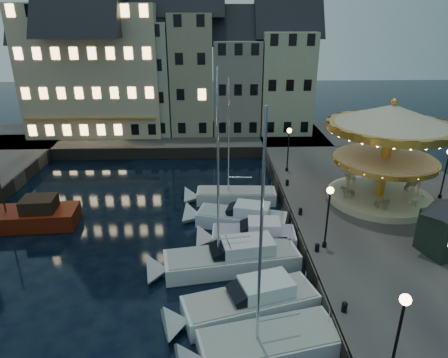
{
  "coord_description": "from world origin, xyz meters",
  "views": [
    {
      "loc": [
        0.09,
        -20.75,
        15.0
      ],
      "look_at": [
        1.0,
        8.0,
        3.2
      ],
      "focal_mm": 32.0,
      "sensor_mm": 36.0,
      "label": 1
    }
  ],
  "objects_px": {
    "streetlamp_d": "(447,167)",
    "motorboat_b": "(243,305)",
    "streetlamp_a": "(400,326)",
    "red_fishing_boat": "(24,218)",
    "bollard_d": "(287,182)",
    "bollard_c": "(300,211)",
    "motorboat_f": "(229,196)",
    "carousel": "(389,135)",
    "streetlamp_b": "(328,209)",
    "bollard_a": "(345,306)",
    "bollard_b": "(317,247)",
    "motorboat_c": "(226,260)",
    "motorboat_e": "(236,218)",
    "ticket_kiosk": "(448,217)",
    "motorboat_d": "(247,237)",
    "motorboat_a": "(258,347)",
    "streetlamp_c": "(289,144)"
  },
  "relations": [
    {
      "from": "streetlamp_a",
      "to": "streetlamp_b",
      "type": "bearing_deg",
      "value": 90.0
    },
    {
      "from": "streetlamp_a",
      "to": "carousel",
      "type": "xyz_separation_m",
      "value": [
        6.22,
        16.79,
        2.66
      ]
    },
    {
      "from": "streetlamp_d",
      "to": "streetlamp_b",
      "type": "bearing_deg",
      "value": -148.22
    },
    {
      "from": "streetlamp_b",
      "to": "motorboat_b",
      "type": "bearing_deg",
      "value": -140.34
    },
    {
      "from": "red_fishing_boat",
      "to": "motorboat_c",
      "type": "bearing_deg",
      "value": -21.85
    },
    {
      "from": "bollard_b",
      "to": "bollard_d",
      "type": "distance_m",
      "value": 10.5
    },
    {
      "from": "bollard_b",
      "to": "motorboat_c",
      "type": "relative_size",
      "value": 0.04
    },
    {
      "from": "bollard_d",
      "to": "carousel",
      "type": "height_order",
      "value": "carousel"
    },
    {
      "from": "bollard_b",
      "to": "motorboat_b",
      "type": "xyz_separation_m",
      "value": [
        -4.93,
        -4.08,
        -0.96
      ]
    },
    {
      "from": "bollard_c",
      "to": "motorboat_b",
      "type": "xyz_separation_m",
      "value": [
        -4.93,
        -9.08,
        -0.96
      ]
    },
    {
      "from": "bollard_d",
      "to": "bollard_b",
      "type": "bearing_deg",
      "value": -90.0
    },
    {
      "from": "streetlamp_c",
      "to": "motorboat_a",
      "type": "xyz_separation_m",
      "value": [
        -5.04,
        -20.94,
        -3.48
      ]
    },
    {
      "from": "bollard_b",
      "to": "motorboat_a",
      "type": "height_order",
      "value": "motorboat_a"
    },
    {
      "from": "bollard_c",
      "to": "motorboat_f",
      "type": "relative_size",
      "value": 0.05
    },
    {
      "from": "streetlamp_c",
      "to": "motorboat_e",
      "type": "relative_size",
      "value": 0.53
    },
    {
      "from": "carousel",
      "to": "red_fishing_boat",
      "type": "bearing_deg",
      "value": -177.93
    },
    {
      "from": "bollard_c",
      "to": "streetlamp_c",
      "type": "bearing_deg",
      "value": 86.19
    },
    {
      "from": "motorboat_c",
      "to": "bollard_a",
      "type": "bearing_deg",
      "value": -44.75
    },
    {
      "from": "motorboat_d",
      "to": "ticket_kiosk",
      "type": "relative_size",
      "value": 1.62
    },
    {
      "from": "carousel",
      "to": "streetlamp_a",
      "type": "bearing_deg",
      "value": -110.32
    },
    {
      "from": "motorboat_e",
      "to": "streetlamp_b",
      "type": "bearing_deg",
      "value": -44.9
    },
    {
      "from": "motorboat_f",
      "to": "carousel",
      "type": "relative_size",
      "value": 1.11
    },
    {
      "from": "carousel",
      "to": "bollard_b",
      "type": "bearing_deg",
      "value": -133.08
    },
    {
      "from": "carousel",
      "to": "ticket_kiosk",
      "type": "bearing_deg",
      "value": -83.75
    },
    {
      "from": "bollard_c",
      "to": "carousel",
      "type": "distance_m",
      "value": 8.8
    },
    {
      "from": "streetlamp_a",
      "to": "motorboat_b",
      "type": "xyz_separation_m",
      "value": [
        -5.53,
        5.42,
        -3.37
      ]
    },
    {
      "from": "motorboat_c",
      "to": "streetlamp_c",
      "type": "bearing_deg",
      "value": 65.41
    },
    {
      "from": "bollard_d",
      "to": "motorboat_c",
      "type": "xyz_separation_m",
      "value": [
        -5.73,
        -10.32,
        -0.92
      ]
    },
    {
      "from": "motorboat_d",
      "to": "motorboat_e",
      "type": "bearing_deg",
      "value": 102.39
    },
    {
      "from": "bollard_a",
      "to": "motorboat_e",
      "type": "relative_size",
      "value": 0.07
    },
    {
      "from": "bollard_d",
      "to": "motorboat_e",
      "type": "bearing_deg",
      "value": -135.1
    },
    {
      "from": "carousel",
      "to": "bollard_c",
      "type": "bearing_deg",
      "value": -161.43
    },
    {
      "from": "bollard_d",
      "to": "motorboat_e",
      "type": "distance_m",
      "value": 6.73
    },
    {
      "from": "bollard_b",
      "to": "bollard_d",
      "type": "bearing_deg",
      "value": 90.0
    },
    {
      "from": "motorboat_c",
      "to": "motorboat_d",
      "type": "xyz_separation_m",
      "value": [
        1.63,
        2.79,
        -0.04
      ]
    },
    {
      "from": "streetlamp_a",
      "to": "red_fishing_boat",
      "type": "bearing_deg",
      "value": 143.79
    },
    {
      "from": "bollard_d",
      "to": "bollard_c",
      "type": "bearing_deg",
      "value": -90.0
    },
    {
      "from": "streetlamp_a",
      "to": "motorboat_e",
      "type": "relative_size",
      "value": 0.53
    },
    {
      "from": "streetlamp_a",
      "to": "streetlamp_d",
      "type": "height_order",
      "value": "same"
    },
    {
      "from": "carousel",
      "to": "motorboat_f",
      "type": "bearing_deg",
      "value": 166.97
    },
    {
      "from": "bollard_a",
      "to": "bollard_b",
      "type": "bearing_deg",
      "value": 90.0
    },
    {
      "from": "streetlamp_c",
      "to": "motorboat_d",
      "type": "distance_m",
      "value": 12.45
    },
    {
      "from": "motorboat_d",
      "to": "motorboat_a",
      "type": "bearing_deg",
      "value": -91.97
    },
    {
      "from": "streetlamp_d",
      "to": "motorboat_f",
      "type": "height_order",
      "value": "motorboat_f"
    },
    {
      "from": "streetlamp_b",
      "to": "bollard_a",
      "type": "xyz_separation_m",
      "value": [
        -0.6,
        -6.0,
        -2.41
      ]
    },
    {
      "from": "motorboat_e",
      "to": "motorboat_f",
      "type": "height_order",
      "value": "motorboat_f"
    },
    {
      "from": "streetlamp_d",
      "to": "motorboat_b",
      "type": "xyz_separation_m",
      "value": [
        -16.83,
        -11.58,
        -3.37
      ]
    },
    {
      "from": "bollard_a",
      "to": "motorboat_d",
      "type": "relative_size",
      "value": 0.08
    },
    {
      "from": "motorboat_c",
      "to": "red_fishing_boat",
      "type": "distance_m",
      "value": 16.42
    },
    {
      "from": "streetlamp_d",
      "to": "bollard_d",
      "type": "bearing_deg",
      "value": 165.85
    }
  ]
}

